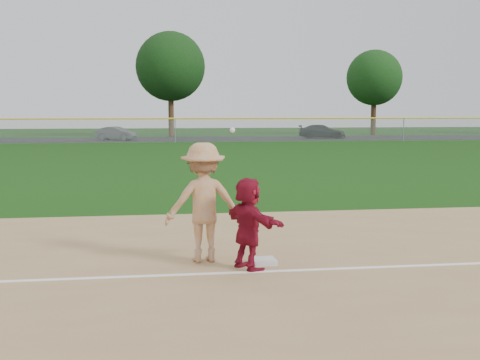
{
  "coord_description": "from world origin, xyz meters",
  "views": [
    {
      "loc": [
        -1.69,
        -10.43,
        2.71
      ],
      "look_at": [
        0.0,
        1.5,
        1.3
      ],
      "focal_mm": 45.0,
      "sensor_mm": 36.0,
      "label": 1
    }
  ],
  "objects": [
    {
      "name": "car_mid",
      "position": [
        -5.13,
        44.78,
        0.61
      ],
      "size": [
        3.85,
        2.6,
        1.2
      ],
      "primitive_type": "imported",
      "rotation": [
        0.0,
        0.0,
        1.17
      ],
      "color": "#515358",
      "rests_on": "parking_asphalt"
    },
    {
      "name": "parking_asphalt",
      "position": [
        0.0,
        46.0,
        0.01
      ],
      "size": [
        120.0,
        10.0,
        0.01
      ],
      "primitive_type": "cube",
      "color": "black",
      "rests_on": "ground"
    },
    {
      "name": "tree_2",
      "position": [
        0.0,
        51.5,
        7.06
      ],
      "size": [
        7.0,
        7.0,
        10.58
      ],
      "color": "#3D2A16",
      "rests_on": "ground"
    },
    {
      "name": "first_base",
      "position": [
        0.17,
        -0.28,
        0.07
      ],
      "size": [
        0.42,
        0.42,
        0.09
      ],
      "primitive_type": "cube",
      "rotation": [
        0.0,
        0.0,
        0.05
      ],
      "color": "silver",
      "rests_on": "infield_dirt"
    },
    {
      "name": "first_base_play",
      "position": [
        -0.86,
        0.08,
        1.08
      ],
      "size": [
        1.45,
        0.95,
        2.38
      ],
      "color": "#A1A1A4",
      "rests_on": "infield_dirt"
    },
    {
      "name": "outfield_fence",
      "position": [
        0.0,
        40.0,
        1.96
      ],
      "size": [
        110.0,
        0.12,
        110.0
      ],
      "color": "#999EA0",
      "rests_on": "ground"
    },
    {
      "name": "tree_3",
      "position": [
        22.0,
        52.8,
        6.16
      ],
      "size": [
        6.0,
        6.0,
        9.19
      ],
      "color": "#352113",
      "rests_on": "ground"
    },
    {
      "name": "ground",
      "position": [
        0.0,
        0.0,
        0.0
      ],
      "size": [
        160.0,
        160.0,
        0.0
      ],
      "primitive_type": "plane",
      "color": "#123C0B",
      "rests_on": "ground"
    },
    {
      "name": "car_right",
      "position": [
        14.16,
        45.5,
        0.66
      ],
      "size": [
        4.73,
        2.74,
        1.29
      ],
      "primitive_type": "imported",
      "rotation": [
        0.0,
        0.0,
        1.35
      ],
      "color": "black",
      "rests_on": "parking_asphalt"
    },
    {
      "name": "base_runner",
      "position": [
        -0.15,
        -0.57,
        0.8
      ],
      "size": [
        1.07,
        1.51,
        1.57
      ],
      "primitive_type": "imported",
      "rotation": [
        0.0,
        0.0,
        2.04
      ],
      "color": "maroon",
      "rests_on": "infield_dirt"
    },
    {
      "name": "foul_line",
      "position": [
        0.0,
        -0.8,
        0.03
      ],
      "size": [
        60.0,
        0.1,
        0.01
      ],
      "primitive_type": "cube",
      "color": "white",
      "rests_on": "infield_dirt"
    }
  ]
}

